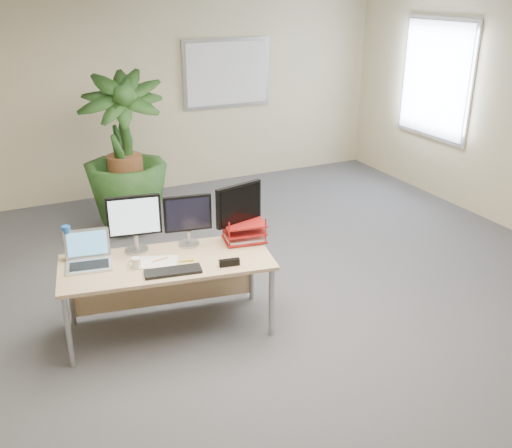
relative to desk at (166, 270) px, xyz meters
name	(u,v)px	position (x,y,z in m)	size (l,w,h in m)	color
floor	(281,333)	(0.80, -0.54, -0.51)	(8.00, 8.00, 0.00)	#494A4E
back_wall	(143,94)	(0.80, 3.46, 0.84)	(7.00, 0.04, 2.70)	beige
whiteboard	(227,73)	(2.00, 3.43, 1.04)	(1.30, 0.04, 0.95)	#B2B2B7
window	(435,79)	(4.26, 1.76, 1.04)	(0.04, 1.30, 1.55)	#B2B2B7
desk	(166,270)	(0.00, 0.00, 0.00)	(1.78, 0.98, 0.65)	tan
floor_plant	(126,170)	(0.19, 2.12, 0.24)	(0.84, 0.84, 1.50)	#183A15
monitor_left	(134,220)	(-0.18, 0.19, 0.41)	(0.44, 0.20, 0.49)	#A6A6AA
monitor_right	(188,217)	(0.25, 0.12, 0.39)	(0.40, 0.18, 0.44)	#A6A6AA
monitor_dark	(239,209)	(0.68, 0.04, 0.42)	(0.45, 0.21, 0.51)	#A6A6AA
laptop	(88,256)	(-0.59, 0.13, 0.19)	(0.40, 0.36, 0.25)	silver
keyboard	(173,271)	(-0.03, -0.31, 0.15)	(0.44, 0.15, 0.02)	black
coffee_mug	(136,263)	(-0.27, -0.10, 0.17)	(0.11, 0.07, 0.08)	white
spiral_notebook	(158,262)	(-0.09, -0.10, 0.14)	(0.29, 0.22, 0.01)	white
orange_pen	(160,260)	(-0.06, -0.08, 0.15)	(0.01, 0.01, 0.13)	orange
yellow_highlighter	(187,261)	(0.13, -0.17, 0.14)	(0.02, 0.02, 0.11)	yellow
water_bottle	(68,243)	(-0.71, 0.29, 0.27)	(0.07, 0.07, 0.29)	silver
letter_tray	(244,233)	(0.71, 0.00, 0.21)	(0.39, 0.32, 0.16)	maroon
stapler	(229,263)	(0.41, -0.38, 0.16)	(0.16, 0.04, 0.05)	black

